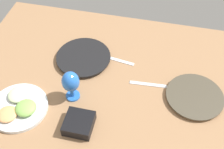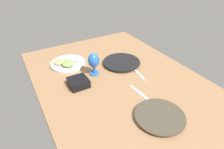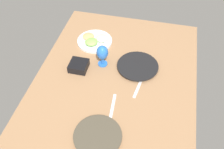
% 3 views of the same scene
% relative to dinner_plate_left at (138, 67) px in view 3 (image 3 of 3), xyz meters
% --- Properties ---
extents(ground_plane, '(1.60, 1.04, 0.04)m').
position_rel_dinner_plate_left_xyz_m(ground_plane, '(0.24, -0.13, -0.03)').
color(ground_plane, '#99704C').
extents(dinner_plate_left, '(0.28, 0.28, 0.02)m').
position_rel_dinner_plate_left_xyz_m(dinner_plate_left, '(0.00, 0.00, 0.00)').
color(dinner_plate_left, '#4C4C51').
rests_on(dinner_plate_left, ground_plane).
extents(dinner_plate_right, '(0.27, 0.27, 0.02)m').
position_rel_dinner_plate_left_xyz_m(dinner_plate_right, '(0.57, -0.12, -0.00)').
color(dinner_plate_right, beige).
rests_on(dinner_plate_right, ground_plane).
extents(fruit_platter, '(0.26, 0.26, 0.05)m').
position_rel_dinner_plate_left_xyz_m(fruit_platter, '(-0.19, -0.36, 0.01)').
color(fruit_platter, silver).
rests_on(fruit_platter, ground_plane).
extents(hurricane_glass_blue, '(0.08, 0.08, 0.16)m').
position_rel_dinner_plate_left_xyz_m(hurricane_glass_blue, '(0.02, -0.24, 0.09)').
color(hurricane_glass_blue, blue).
rests_on(hurricane_glass_blue, ground_plane).
extents(square_bowl_black, '(0.12, 0.12, 0.05)m').
position_rel_dinner_plate_left_xyz_m(square_bowl_black, '(0.10, -0.39, 0.02)').
color(square_bowl_black, black).
rests_on(square_bowl_black, ground_plane).
extents(fork_by_left_plate, '(0.18, 0.04, 0.01)m').
position_rel_dinner_plate_left_xyz_m(fork_by_left_plate, '(0.17, 0.03, -0.01)').
color(fork_by_left_plate, silver).
rests_on(fork_by_left_plate, ground_plane).
extents(fork_by_right_plate, '(0.18, 0.03, 0.01)m').
position_rel_dinner_plate_left_xyz_m(fork_by_right_plate, '(0.35, -0.09, -0.01)').
color(fork_by_right_plate, silver).
rests_on(fork_by_right_plate, ground_plane).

